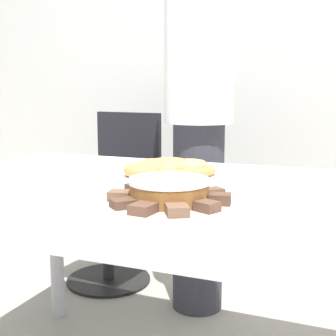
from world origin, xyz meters
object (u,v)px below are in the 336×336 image
person_standing (199,110)px  plate_cake (169,204)px  napkin (55,178)px  plate_donuts (167,175)px  frosted_cake (169,190)px  office_chair_left (114,202)px

person_standing → plate_cake: 1.01m
person_standing → napkin: bearing=-105.4°
plate_donuts → frosted_cake: frosted_cake is taller
person_standing → frosted_cake: 1.00m
plate_donuts → frosted_cake: 0.39m
napkin → plate_cake: bearing=-22.4°
plate_cake → plate_donuts: (-0.15, 0.35, 0.00)m
office_chair_left → person_standing: bearing=-10.0°
plate_donuts → napkin: (-0.31, -0.17, -0.00)m
plate_cake → napkin: (-0.46, 0.19, -0.00)m
person_standing → napkin: size_ratio=10.11×
napkin → person_standing: bearing=74.6°
napkin → frosted_cake: bearing=-22.4°
person_standing → napkin: (-0.21, -0.77, -0.18)m
office_chair_left → napkin: size_ratio=5.22×
plate_cake → plate_donuts: 0.39m
frosted_cake → napkin: size_ratio=1.13×
frosted_cake → person_standing: bearing=104.5°
office_chair_left → plate_cake: bearing=-48.5°
office_chair_left → plate_donuts: (0.62, -0.76, 0.32)m
napkin → office_chair_left: bearing=108.5°
office_chair_left → plate_donuts: size_ratio=2.74×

